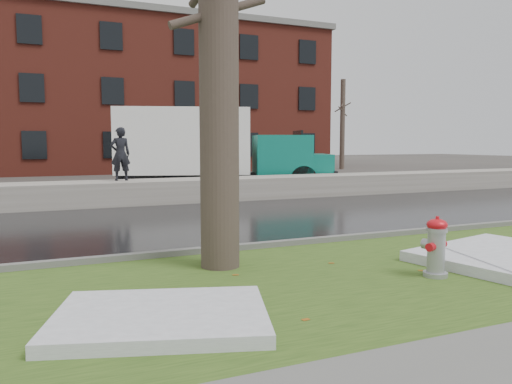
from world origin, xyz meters
name	(u,v)px	position (x,y,z in m)	size (l,w,h in m)	color
ground	(323,258)	(0.00, 0.00, 0.00)	(120.00, 120.00, 0.00)	#47423D
verge	(368,275)	(0.00, -1.25, 0.02)	(60.00, 4.50, 0.04)	#2B4517
road	(230,220)	(0.00, 4.50, 0.01)	(60.00, 7.00, 0.03)	black
parking_lot	(157,190)	(0.00, 13.00, 0.01)	(60.00, 9.00, 0.03)	slate
curb	(295,243)	(0.00, 1.00, 0.07)	(60.00, 0.15, 0.14)	slate
snowbank	(185,191)	(0.00, 8.70, 0.38)	(60.00, 1.60, 0.75)	#A19B93
brick_building	(133,100)	(2.00, 30.00, 5.00)	(26.00, 12.00, 10.00)	maroon
bg_tree_center	(8,119)	(-6.00, 26.00, 3.33)	(1.40, 1.62, 6.50)	brown
bg_tree_right	(342,123)	(16.00, 24.00, 3.33)	(1.40, 1.62, 6.50)	brown
fire_hydrant	(436,244)	(0.79, -1.75, 0.50)	(0.43, 0.40, 0.87)	#9A9BA1
tree	(219,18)	(-1.82, 0.01, 3.76)	(1.54, 1.82, 7.38)	brown
box_truck	(210,148)	(1.92, 11.96, 1.74)	(9.85, 4.69, 3.28)	black
worker	(120,154)	(-2.01, 8.88, 1.58)	(0.61, 0.40, 1.67)	black
snow_patch_near	(502,256)	(2.45, -1.46, 0.12)	(2.60, 2.00, 0.16)	silver
snow_patch_far	(161,317)	(-3.20, -2.05, 0.11)	(2.20, 1.60, 0.14)	silver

